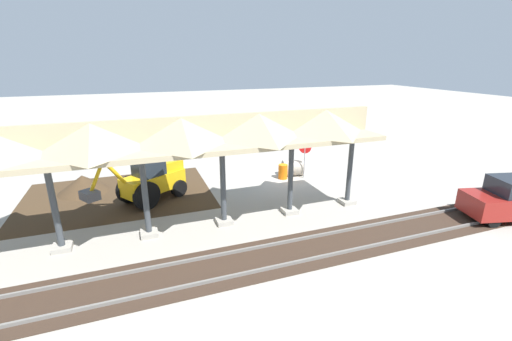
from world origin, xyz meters
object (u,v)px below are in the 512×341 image
at_px(stop_sign, 305,152).
at_px(traffic_barrel, 283,172).
at_px(backhoe, 151,177).
at_px(concrete_pipe, 293,168).

bearing_deg(stop_sign, traffic_barrel, -14.54).
relative_size(stop_sign, backhoe, 0.47).
bearing_deg(traffic_barrel, concrete_pipe, -156.28).
height_order(stop_sign, backhoe, backhoe).
distance_m(stop_sign, traffic_barrel, 1.80).
bearing_deg(stop_sign, concrete_pipe, -58.03).
bearing_deg(traffic_barrel, stop_sign, 165.46).
bearing_deg(backhoe, concrete_pipe, -172.61).
xyz_separation_m(stop_sign, backhoe, (9.04, 0.42, -0.42)).
height_order(stop_sign, traffic_barrel, stop_sign).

